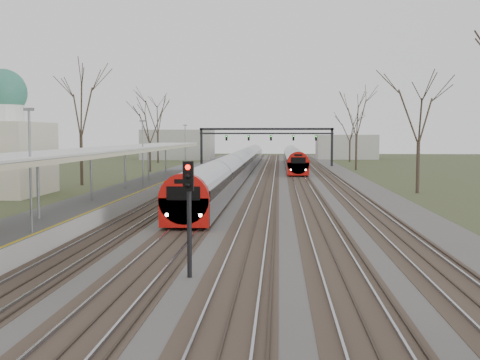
{
  "coord_description": "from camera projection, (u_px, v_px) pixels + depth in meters",
  "views": [
    {
      "loc": [
        2.3,
        -9.53,
        4.98
      ],
      "look_at": [
        -0.28,
        30.01,
        2.0
      ],
      "focal_mm": 45.0,
      "sensor_mm": 36.0,
      "label": 1
    }
  ],
  "objects": [
    {
      "name": "track_bed",
      "position": [
        260.0,
        181.0,
        64.72
      ],
      "size": [
        24.0,
        160.0,
        0.22
      ],
      "color": "#474442",
      "rests_on": "ground"
    },
    {
      "name": "platform",
      "position": [
        136.0,
        191.0,
        47.88
      ],
      "size": [
        3.5,
        69.0,
        1.0
      ],
      "primitive_type": "cube",
      "color": "#9E9B93",
      "rests_on": "ground"
    },
    {
      "name": "canopy",
      "position": [
        121.0,
        150.0,
        43.13
      ],
      "size": [
        4.1,
        50.0,
        3.11
      ],
      "color": "slate",
      "rests_on": "platform"
    },
    {
      "name": "signal_gantry",
      "position": [
        267.0,
        135.0,
        94.19
      ],
      "size": [
        21.0,
        0.59,
        6.08
      ],
      "color": "black",
      "rests_on": "ground"
    },
    {
      "name": "tree_west_far",
      "position": [
        80.0,
        104.0,
        58.28
      ],
      "size": [
        5.5,
        5.5,
        11.33
      ],
      "color": "#2D231C",
      "rests_on": "ground"
    },
    {
      "name": "tree_east_far",
      "position": [
        419.0,
        107.0,
        50.34
      ],
      "size": [
        5.0,
        5.0,
        10.3
      ],
      "color": "#2D231C",
      "rests_on": "ground"
    },
    {
      "name": "train_near",
      "position": [
        241.0,
        163.0,
        74.89
      ],
      "size": [
        2.62,
        90.21,
        3.05
      ],
      "color": "#AAADB4",
      "rests_on": "ground"
    },
    {
      "name": "train_far",
      "position": [
        294.0,
        158.0,
        91.55
      ],
      "size": [
        2.62,
        45.21,
        3.05
      ],
      "color": "#AAADB4",
      "rests_on": "ground"
    },
    {
      "name": "signal_post",
      "position": [
        189.0,
        202.0,
        20.36
      ],
      "size": [
        0.35,
        0.45,
        4.1
      ],
      "color": "black",
      "rests_on": "ground"
    }
  ]
}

